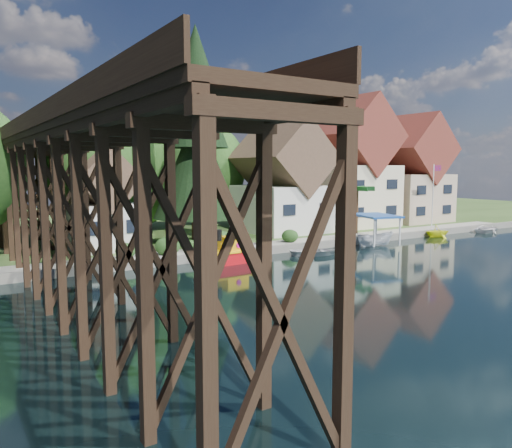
{
  "coord_description": "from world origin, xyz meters",
  "views": [
    {
      "loc": [
        -21.73,
        -23.99,
        6.72
      ],
      "look_at": [
        -2.5,
        6.0,
        2.72
      ],
      "focal_mm": 35.0,
      "sensor_mm": 36.0,
      "label": 1
    }
  ],
  "objects_px": {
    "shed": "(103,206)",
    "house_center": "(347,171)",
    "house_left": "(282,184)",
    "house_right": "(407,176)",
    "tugboat": "(231,252)",
    "boat_white_b": "(488,228)",
    "boat_white_a": "(314,250)",
    "conifer": "(197,140)",
    "boat_canopy": "(375,233)",
    "palm_tree": "(357,190)",
    "trestle_bridge": "(59,193)",
    "boat_yellow": "(437,230)",
    "flagpole": "(434,189)"
  },
  "relations": [
    {
      "from": "house_left",
      "to": "boat_canopy",
      "type": "distance_m",
      "value": 10.87
    },
    {
      "from": "palm_tree",
      "to": "boat_yellow",
      "type": "height_order",
      "value": "palm_tree"
    },
    {
      "from": "boat_yellow",
      "to": "shed",
      "type": "bearing_deg",
      "value": 94.43
    },
    {
      "from": "trestle_bridge",
      "to": "house_left",
      "type": "height_order",
      "value": "house_left"
    },
    {
      "from": "boat_white_a",
      "to": "house_right",
      "type": "bearing_deg",
      "value": -41.66
    },
    {
      "from": "house_right",
      "to": "boat_white_a",
      "type": "distance_m",
      "value": 25.15
    },
    {
      "from": "house_left",
      "to": "trestle_bridge",
      "type": "bearing_deg",
      "value": -154.79
    },
    {
      "from": "trestle_bridge",
      "to": "boat_canopy",
      "type": "height_order",
      "value": "trestle_bridge"
    },
    {
      "from": "tugboat",
      "to": "boat_white_b",
      "type": "relative_size",
      "value": 0.93
    },
    {
      "from": "boat_white_a",
      "to": "boat_canopy",
      "type": "relative_size",
      "value": 0.77
    },
    {
      "from": "palm_tree",
      "to": "flagpole",
      "type": "relative_size",
      "value": 0.72
    },
    {
      "from": "shed",
      "to": "palm_tree",
      "type": "relative_size",
      "value": 1.64
    },
    {
      "from": "shed",
      "to": "house_center",
      "type": "bearing_deg",
      "value": 4.24
    },
    {
      "from": "boat_canopy",
      "to": "boat_yellow",
      "type": "distance_m",
      "value": 9.41
    },
    {
      "from": "flagpole",
      "to": "tugboat",
      "type": "distance_m",
      "value": 25.76
    },
    {
      "from": "shed",
      "to": "conifer",
      "type": "height_order",
      "value": "conifer"
    },
    {
      "from": "boat_white_b",
      "to": "house_center",
      "type": "bearing_deg",
      "value": 37.91
    },
    {
      "from": "conifer",
      "to": "boat_yellow",
      "type": "relative_size",
      "value": 6.81
    },
    {
      "from": "trestle_bridge",
      "to": "boat_white_b",
      "type": "relative_size",
      "value": 11.46
    },
    {
      "from": "tugboat",
      "to": "boat_canopy",
      "type": "relative_size",
      "value": 0.73
    },
    {
      "from": "house_left",
      "to": "boat_canopy",
      "type": "height_order",
      "value": "house_left"
    },
    {
      "from": "trestle_bridge",
      "to": "house_right",
      "type": "height_order",
      "value": "house_right"
    },
    {
      "from": "trestle_bridge",
      "to": "palm_tree",
      "type": "distance_m",
      "value": 28.1
    },
    {
      "from": "house_right",
      "to": "boat_canopy",
      "type": "bearing_deg",
      "value": -147.27
    },
    {
      "from": "boat_white_b",
      "to": "shed",
      "type": "bearing_deg",
      "value": 67.8
    },
    {
      "from": "trestle_bridge",
      "to": "boat_white_a",
      "type": "distance_m",
      "value": 19.35
    },
    {
      "from": "shed",
      "to": "boat_yellow",
      "type": "bearing_deg",
      "value": -13.71
    },
    {
      "from": "shed",
      "to": "flagpole",
      "type": "height_order",
      "value": "shed"
    },
    {
      "from": "shed",
      "to": "flagpole",
      "type": "relative_size",
      "value": 1.19
    },
    {
      "from": "house_left",
      "to": "conifer",
      "type": "height_order",
      "value": "conifer"
    },
    {
      "from": "boat_white_a",
      "to": "boat_white_b",
      "type": "bearing_deg",
      "value": -63.99
    },
    {
      "from": "tugboat",
      "to": "boat_canopy",
      "type": "distance_m",
      "value": 14.24
    },
    {
      "from": "trestle_bridge",
      "to": "boat_canopy",
      "type": "distance_m",
      "value": 26.29
    },
    {
      "from": "house_right",
      "to": "palm_tree",
      "type": "bearing_deg",
      "value": -157.43
    },
    {
      "from": "house_center",
      "to": "boat_white_b",
      "type": "bearing_deg",
      "value": -41.4
    },
    {
      "from": "tugboat",
      "to": "conifer",
      "type": "bearing_deg",
      "value": 85.12
    },
    {
      "from": "house_center",
      "to": "palm_tree",
      "type": "relative_size",
      "value": 2.91
    },
    {
      "from": "boat_canopy",
      "to": "boat_yellow",
      "type": "height_order",
      "value": "boat_canopy"
    },
    {
      "from": "boat_yellow",
      "to": "boat_white_b",
      "type": "relative_size",
      "value": 0.67
    },
    {
      "from": "house_left",
      "to": "house_right",
      "type": "relative_size",
      "value": 0.88
    },
    {
      "from": "boat_white_a",
      "to": "boat_white_b",
      "type": "xyz_separation_m",
      "value": [
        24.37,
        1.06,
        0.01
      ]
    },
    {
      "from": "trestle_bridge",
      "to": "house_center",
      "type": "bearing_deg",
      "value": 19.49
    },
    {
      "from": "boat_white_a",
      "to": "boat_canopy",
      "type": "xyz_separation_m",
      "value": [
        7.23,
        0.62,
        0.79
      ]
    },
    {
      "from": "boat_white_a",
      "to": "boat_white_b",
      "type": "height_order",
      "value": "boat_white_b"
    },
    {
      "from": "house_left",
      "to": "palm_tree",
      "type": "distance_m",
      "value": 7.24
    },
    {
      "from": "conifer",
      "to": "shed",
      "type": "bearing_deg",
      "value": 168.06
    },
    {
      "from": "house_left",
      "to": "boat_white_b",
      "type": "height_order",
      "value": "house_left"
    },
    {
      "from": "palm_tree",
      "to": "house_right",
      "type": "bearing_deg",
      "value": 22.57
    },
    {
      "from": "house_left",
      "to": "boat_yellow",
      "type": "distance_m",
      "value": 15.81
    },
    {
      "from": "conifer",
      "to": "tugboat",
      "type": "height_order",
      "value": "conifer"
    }
  ]
}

